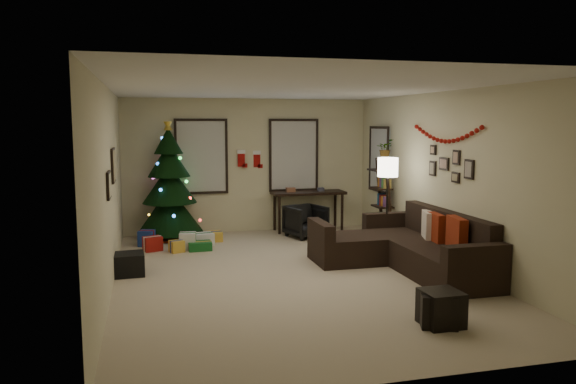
# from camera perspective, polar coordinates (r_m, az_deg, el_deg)

# --- Properties ---
(floor) EXTENTS (7.00, 7.00, 0.00)m
(floor) POSITION_cam_1_polar(r_m,az_deg,el_deg) (8.21, 0.36, -8.52)
(floor) COLOR #BCAB8E
(floor) RESTS_ON ground
(ceiling) EXTENTS (7.00, 7.00, 0.00)m
(ceiling) POSITION_cam_1_polar(r_m,az_deg,el_deg) (7.92, 0.38, 10.65)
(ceiling) COLOR white
(ceiling) RESTS_ON floor
(wall_back) EXTENTS (5.00, 0.00, 5.00)m
(wall_back) POSITION_cam_1_polar(r_m,az_deg,el_deg) (11.36, -4.11, 2.72)
(wall_back) COLOR beige
(wall_back) RESTS_ON floor
(wall_front) EXTENTS (5.00, 0.00, 5.00)m
(wall_front) POSITION_cam_1_polar(r_m,az_deg,el_deg) (4.68, 11.28, -3.57)
(wall_front) COLOR beige
(wall_front) RESTS_ON floor
(wall_left) EXTENTS (0.00, 7.00, 7.00)m
(wall_left) POSITION_cam_1_polar(r_m,az_deg,el_deg) (7.71, -17.91, 0.36)
(wall_left) COLOR beige
(wall_left) RESTS_ON floor
(wall_right) EXTENTS (0.00, 7.00, 7.00)m
(wall_right) POSITION_cam_1_polar(r_m,az_deg,el_deg) (8.92, 16.11, 1.28)
(wall_right) COLOR beige
(wall_right) RESTS_ON floor
(window_back_left) EXTENTS (1.05, 0.06, 1.50)m
(window_back_left) POSITION_cam_1_polar(r_m,az_deg,el_deg) (11.19, -8.89, 3.62)
(window_back_left) COLOR #728CB2
(window_back_left) RESTS_ON wall_back
(window_back_right) EXTENTS (1.05, 0.06, 1.50)m
(window_back_right) POSITION_cam_1_polar(r_m,az_deg,el_deg) (11.52, 0.58, 3.80)
(window_back_right) COLOR #728CB2
(window_back_right) RESTS_ON wall_back
(window_right_wall) EXTENTS (0.06, 0.90, 1.30)m
(window_right_wall) POSITION_cam_1_polar(r_m,az_deg,el_deg) (11.16, 9.38, 3.34)
(window_right_wall) COLOR #728CB2
(window_right_wall) RESTS_ON wall_right
(christmas_tree) EXTENTS (1.25, 1.25, 2.32)m
(christmas_tree) POSITION_cam_1_polar(r_m,az_deg,el_deg) (10.88, -12.07, 0.35)
(christmas_tree) COLOR black
(christmas_tree) RESTS_ON floor
(presents) EXTENTS (1.50, 1.01, 0.30)m
(presents) POSITION_cam_1_polar(r_m,az_deg,el_deg) (10.12, -10.69, -4.98)
(presents) COLOR gold
(presents) RESTS_ON floor
(sofa) EXTENTS (1.96, 2.84, 0.89)m
(sofa) POSITION_cam_1_polar(r_m,az_deg,el_deg) (8.73, 12.19, -5.77)
(sofa) COLOR black
(sofa) RESTS_ON floor
(pillow_red_a) EXTENTS (0.21, 0.51, 0.50)m
(pillow_red_a) POSITION_cam_1_polar(r_m,az_deg,el_deg) (8.21, 16.92, -4.23)
(pillow_red_a) COLOR maroon
(pillow_red_a) RESTS_ON sofa
(pillow_red_b) EXTENTS (0.16, 0.44, 0.43)m
(pillow_red_b) POSITION_cam_1_polar(r_m,az_deg,el_deg) (8.70, 14.96, -3.54)
(pillow_red_b) COLOR maroon
(pillow_red_b) RESTS_ON sofa
(pillow_cream) EXTENTS (0.25, 0.45, 0.43)m
(pillow_cream) POSITION_cam_1_polar(r_m,az_deg,el_deg) (8.92, 14.16, -3.32)
(pillow_cream) COLOR beige
(pillow_cream) RESTS_ON sofa
(ottoman_near) EXTENTS (0.49, 0.49, 0.36)m
(ottoman_near) POSITION_cam_1_polar(r_m,az_deg,el_deg) (6.42, 15.15, -11.54)
(ottoman_near) COLOR black
(ottoman_near) RESTS_ON floor
(ottoman_far) EXTENTS (0.42, 0.42, 0.39)m
(ottoman_far) POSITION_cam_1_polar(r_m,az_deg,el_deg) (6.42, 15.45, -11.43)
(ottoman_far) COLOR black
(ottoman_far) RESTS_ON floor
(desk) EXTENTS (1.51, 0.54, 0.81)m
(desk) POSITION_cam_1_polar(r_m,az_deg,el_deg) (11.43, 2.09, -0.42)
(desk) COLOR black
(desk) RESTS_ON floor
(desk_chair) EXTENTS (0.77, 0.74, 0.63)m
(desk_chair) POSITION_cam_1_polar(r_m,az_deg,el_deg) (10.81, 1.84, -3.01)
(desk_chair) COLOR black
(desk_chair) RESTS_ON floor
(bookshelf) EXTENTS (0.30, 0.46, 1.56)m
(bookshelf) POSITION_cam_1_polar(r_m,az_deg,el_deg) (10.62, 9.76, -0.89)
(bookshelf) COLOR black
(bookshelf) RESTS_ON floor
(potted_plant) EXTENTS (0.54, 0.53, 0.45)m
(potted_plant) POSITION_cam_1_polar(r_m,az_deg,el_deg) (10.51, 9.93, 4.70)
(potted_plant) COLOR #4C4C4C
(potted_plant) RESTS_ON bookshelf
(floor_lamp) EXTENTS (0.34, 0.34, 1.63)m
(floor_lamp) POSITION_cam_1_polar(r_m,az_deg,el_deg) (9.55, 10.20, 1.88)
(floor_lamp) COLOR black
(floor_lamp) RESTS_ON floor
(art_map) EXTENTS (0.04, 0.60, 0.50)m
(art_map) POSITION_cam_1_polar(r_m,az_deg,el_deg) (8.50, -17.50, 2.64)
(art_map) COLOR black
(art_map) RESTS_ON wall_left
(art_abstract) EXTENTS (0.04, 0.45, 0.35)m
(art_abstract) POSITION_cam_1_polar(r_m,az_deg,el_deg) (7.38, -17.93, 0.68)
(art_abstract) COLOR black
(art_abstract) RESTS_ON wall_left
(gallery) EXTENTS (0.03, 1.25, 0.54)m
(gallery) POSITION_cam_1_polar(r_m,az_deg,el_deg) (8.82, 16.29, 2.67)
(gallery) COLOR black
(gallery) RESTS_ON wall_right
(garland) EXTENTS (0.08, 1.90, 0.30)m
(garland) POSITION_cam_1_polar(r_m,az_deg,el_deg) (8.88, 15.87, 5.79)
(garland) COLOR #A5140C
(garland) RESTS_ON wall_right
(stocking_left) EXTENTS (0.20, 0.05, 0.36)m
(stocking_left) POSITION_cam_1_polar(r_m,az_deg,el_deg) (11.28, -4.78, 3.49)
(stocking_left) COLOR #990F0C
(stocking_left) RESTS_ON wall_back
(stocking_right) EXTENTS (0.20, 0.05, 0.36)m
(stocking_right) POSITION_cam_1_polar(r_m,az_deg,el_deg) (11.40, -3.19, 3.42)
(stocking_right) COLOR #990F0C
(stocking_right) RESTS_ON wall_back
(storage_bin) EXTENTS (0.67, 0.47, 0.32)m
(storage_bin) POSITION_cam_1_polar(r_m,az_deg,el_deg) (8.49, -16.76, -7.16)
(storage_bin) COLOR black
(storage_bin) RESTS_ON floor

